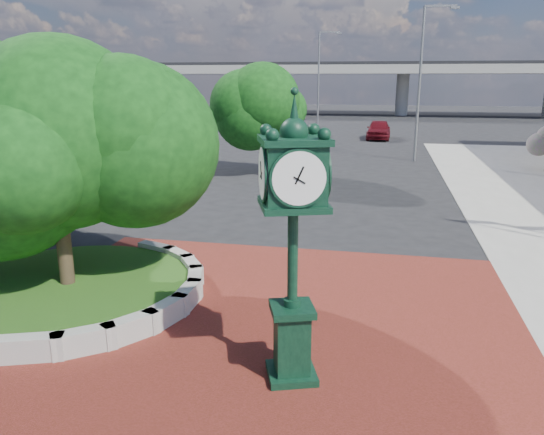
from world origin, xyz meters
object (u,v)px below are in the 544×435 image
at_px(parked_car, 379,130).
at_px(street_lamp_far, 321,75).
at_px(street_lamp_near, 424,72).
at_px(post_clock, 293,232).

bearing_deg(parked_car, street_lamp_far, 154.76).
bearing_deg(street_lamp_near, parked_car, 102.31).
height_order(post_clock, street_lamp_near, street_lamp_near).
xyz_separation_m(parked_car, street_lamp_near, (2.79, -12.77, 4.88)).
bearing_deg(street_lamp_near, post_clock, -97.75).
relative_size(post_clock, street_lamp_near, 0.53).
height_order(post_clock, parked_car, post_clock).
bearing_deg(post_clock, street_lamp_near, 82.25).
xyz_separation_m(post_clock, street_lamp_far, (-4.68, 43.43, 2.76)).
bearing_deg(street_lamp_far, parked_car, -27.05).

